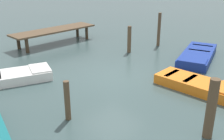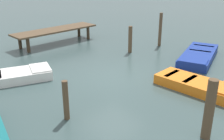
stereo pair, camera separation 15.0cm
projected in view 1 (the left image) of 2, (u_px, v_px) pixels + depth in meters
ground_plane at (112, 77)px, 11.80m from camera, size 80.00×80.00×0.00m
dock_segment at (54, 31)px, 16.79m from camera, size 5.67×1.72×0.95m
rowboat_orange at (196, 84)px, 10.57m from camera, size 1.55×3.21×0.46m
rowboat_white at (7, 77)px, 11.21m from camera, size 3.96×2.44×0.46m
rowboat_blue at (198, 55)px, 14.10m from camera, size 4.39×2.83×0.46m
mooring_piling_far_right at (129, 39)px, 15.06m from camera, size 0.22×0.22×1.54m
mooring_piling_near_left at (211, 109)px, 7.30m from camera, size 0.28×0.28×1.82m
mooring_piling_center at (67, 101)px, 8.28m from camera, size 0.19×0.19×1.34m
mooring_piling_far_left at (159, 29)px, 16.29m from camera, size 0.19×0.19×2.07m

